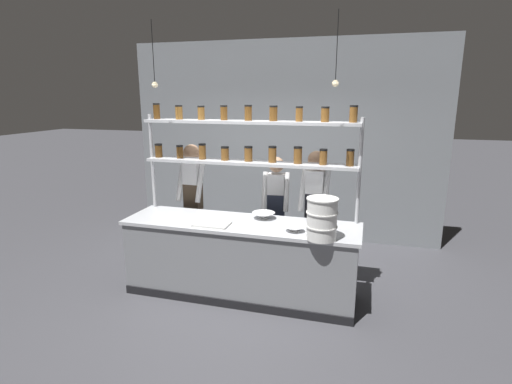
% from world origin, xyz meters
% --- Properties ---
extents(ground_plane, '(40.00, 40.00, 0.00)m').
position_xyz_m(ground_plane, '(0.00, 0.00, 0.00)').
color(ground_plane, '#3D3D42').
extents(back_wall, '(5.19, 0.12, 3.24)m').
position_xyz_m(back_wall, '(0.00, 2.28, 1.62)').
color(back_wall, gray).
rests_on(back_wall, ground_plane).
extents(prep_counter, '(2.79, 0.76, 0.92)m').
position_xyz_m(prep_counter, '(0.00, -0.00, 0.46)').
color(prep_counter, gray).
rests_on(prep_counter, ground_plane).
extents(spice_shelf_unit, '(2.67, 0.28, 2.28)m').
position_xyz_m(spice_shelf_unit, '(0.01, 0.33, 1.78)').
color(spice_shelf_unit, '#B7BABF').
rests_on(spice_shelf_unit, ground_plane).
extents(chef_left, '(0.37, 0.31, 1.73)m').
position_xyz_m(chef_left, '(-0.89, 0.62, 1.01)').
color(chef_left, black).
rests_on(chef_left, ground_plane).
extents(chef_center, '(0.38, 0.30, 1.59)m').
position_xyz_m(chef_center, '(0.25, 0.76, 0.91)').
color(chef_center, black).
rests_on(chef_center, ground_plane).
extents(chef_right, '(0.38, 0.31, 1.71)m').
position_xyz_m(chef_right, '(0.79, 0.61, 0.99)').
color(chef_right, black).
rests_on(chef_right, ground_plane).
extents(container_stack, '(0.33, 0.33, 0.44)m').
position_xyz_m(container_stack, '(0.98, -0.31, 1.14)').
color(container_stack, white).
rests_on(container_stack, prep_counter).
extents(cutting_board, '(0.40, 0.26, 0.02)m').
position_xyz_m(cutting_board, '(-0.28, -0.19, 0.93)').
color(cutting_board, silver).
rests_on(cutting_board, prep_counter).
extents(prep_bowl_near_left, '(0.28, 0.28, 0.08)m').
position_xyz_m(prep_bowl_near_left, '(0.22, 0.21, 0.96)').
color(prep_bowl_near_left, white).
rests_on(prep_bowl_near_left, prep_counter).
extents(prep_bowl_center_front, '(0.21, 0.21, 0.06)m').
position_xyz_m(prep_bowl_center_front, '(0.67, -0.15, 0.95)').
color(prep_bowl_center_front, white).
rests_on(prep_bowl_center_front, prep_counter).
extents(serving_cup_front, '(0.09, 0.09, 0.08)m').
position_xyz_m(serving_cup_front, '(1.02, -0.00, 0.96)').
color(serving_cup_front, '#B2B7BC').
rests_on(serving_cup_front, prep_counter).
extents(pendant_light_row, '(2.12, 0.07, 0.74)m').
position_xyz_m(pendant_light_row, '(0.00, 0.00, 2.53)').
color(pendant_light_row, black).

